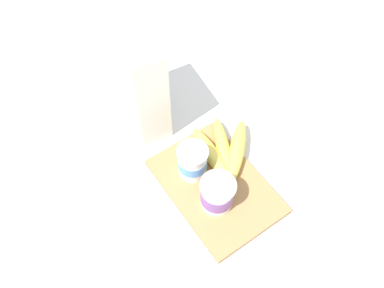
# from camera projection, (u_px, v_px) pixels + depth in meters

# --- Properties ---
(ground_plane) EXTENTS (2.40, 2.40, 0.00)m
(ground_plane) POSITION_uv_depth(u_px,v_px,m) (215.00, 188.00, 0.93)
(ground_plane) COLOR silver
(cutting_board) EXTENTS (0.30, 0.20, 0.02)m
(cutting_board) POSITION_uv_depth(u_px,v_px,m) (215.00, 186.00, 0.92)
(cutting_board) COLOR #A37A4C
(cutting_board) RESTS_ON ground_plane
(cereal_box) EXTENTS (0.18, 0.10, 0.27)m
(cereal_box) POSITION_uv_depth(u_px,v_px,m) (139.00, 82.00, 0.93)
(cereal_box) COLOR white
(cereal_box) RESTS_ON ground_plane
(yogurt_cup_front) EXTENTS (0.08, 0.08, 0.08)m
(yogurt_cup_front) POSITION_uv_depth(u_px,v_px,m) (217.00, 194.00, 0.86)
(yogurt_cup_front) COLOR white
(yogurt_cup_front) RESTS_ON cutting_board
(yogurt_cup_back) EXTENTS (0.07, 0.07, 0.09)m
(yogurt_cup_back) POSITION_uv_depth(u_px,v_px,m) (193.00, 162.00, 0.90)
(yogurt_cup_back) COLOR white
(yogurt_cup_back) RESTS_ON cutting_board
(banana_bunch) EXTENTS (0.19, 0.16, 0.04)m
(banana_bunch) POSITION_uv_depth(u_px,v_px,m) (225.00, 151.00, 0.94)
(banana_bunch) COLOR #E1C94E
(banana_bunch) RESTS_ON cutting_board
(spoon) EXTENTS (0.13, 0.06, 0.01)m
(spoon) POSITION_uv_depth(u_px,v_px,m) (304.00, 265.00, 0.82)
(spoon) COLOR silver
(spoon) RESTS_ON ground_plane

